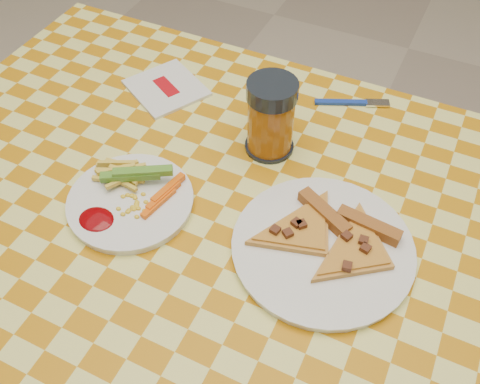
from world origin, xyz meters
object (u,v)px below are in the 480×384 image
object	(u,v)px
table	(244,260)
plate_right	(322,249)
drink_glass	(271,118)
plate_left	(131,202)

from	to	relation	value
table	plate_right	size ratio (longest dim) A/B	4.84
plate_right	drink_glass	distance (m)	0.24
table	plate_right	xyz separation A→B (m)	(0.12, 0.02, 0.08)
plate_left	drink_glass	size ratio (longest dim) A/B	1.41
plate_right	drink_glass	xyz separation A→B (m)	(-0.16, 0.17, 0.06)
plate_right	drink_glass	size ratio (longest dim) A/B	1.91
table	plate_left	bearing A→B (deg)	-171.94
table	drink_glass	xyz separation A→B (m)	(-0.04, 0.19, 0.14)
table	plate_left	size ratio (longest dim) A/B	6.53
plate_left	plate_right	size ratio (longest dim) A/B	0.74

